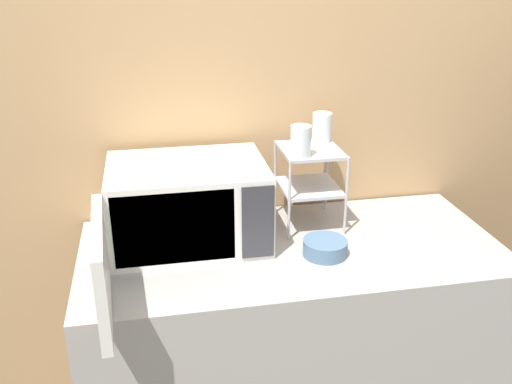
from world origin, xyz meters
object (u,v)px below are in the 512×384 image
microwave (184,206)px  glass_front_left (301,141)px  bowl (325,248)px  dish_rack (310,170)px  glass_back_right (322,127)px

microwave → glass_front_left: 0.47m
microwave → bowl: bearing=-20.6°
dish_rack → glass_front_left: size_ratio=2.73×
dish_rack → bowl: dish_rack is taller
microwave → dish_rack: (0.48, 0.08, 0.07)m
microwave → glass_back_right: glass_back_right is taller
microwave → bowl: (0.47, -0.18, -0.12)m
glass_back_right → bowl: size_ratio=0.72×
glass_back_right → dish_rack: bearing=-130.4°
glass_front_left → bowl: (0.05, -0.18, -0.33)m
glass_front_left → bowl: size_ratio=0.72×
dish_rack → glass_front_left: 0.17m
microwave → glass_front_left: bearing=0.4°
glass_front_left → dish_rack: bearing=51.6°
microwave → glass_back_right: 0.60m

